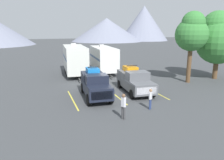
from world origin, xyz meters
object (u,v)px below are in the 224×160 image
object	(u,v)px
camper_trailer_a	(75,59)
camper_trailer_b	(103,58)
person_a	(150,98)
person_b	(123,105)
pickup_truck_b	(135,80)
pickup_truck_a	(95,84)

from	to	relation	value
camper_trailer_a	camper_trailer_b	size ratio (longest dim) A/B	1.06
person_a	person_b	distance (m)	2.78
camper_trailer_a	person_a	xyz separation A→B (m)	(3.08, -14.54, -1.20)
pickup_truck_b	person_b	size ratio (longest dim) A/B	3.14
camper_trailer_a	person_b	size ratio (longest dim) A/B	5.15
pickup_truck_b	person_a	distance (m)	4.76
person_b	camper_trailer_a	bearing A→B (deg)	91.87
camper_trailer_a	person_a	world-z (taller)	camper_trailer_a
pickup_truck_a	camper_trailer_b	size ratio (longest dim) A/B	0.63
camper_trailer_a	pickup_truck_a	bearing A→B (deg)	-90.02
person_a	person_b	world-z (taller)	person_b
person_b	person_a	bearing A→B (deg)	22.17
pickup_truck_a	pickup_truck_b	size ratio (longest dim) A/B	0.98
pickup_truck_b	camper_trailer_a	size ratio (longest dim) A/B	0.61
camper_trailer_a	person_b	distance (m)	15.64
camper_trailer_b	person_b	xyz separation A→B (m)	(-3.42, -15.78, -0.96)
camper_trailer_b	pickup_truck_b	bearing A→B (deg)	-89.83
camper_trailer_b	person_a	distance (m)	14.79
pickup_truck_a	camper_trailer_a	world-z (taller)	camper_trailer_a
person_b	camper_trailer_b	bearing A→B (deg)	77.78
pickup_truck_a	camper_trailer_b	xyz separation A→B (m)	(3.93, 10.44, 0.79)
pickup_truck_a	camper_trailer_b	bearing A→B (deg)	69.38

